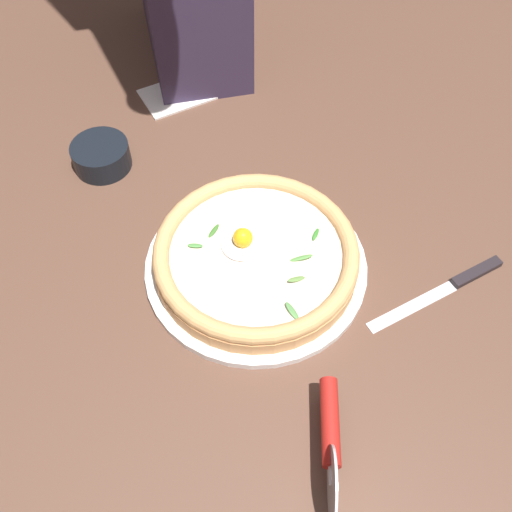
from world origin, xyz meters
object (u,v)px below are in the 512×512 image
object	(u,v)px
side_bowl	(101,156)
pizza_cutter	(331,441)
folded_napkin	(181,92)
table_knife	(456,283)
pizza	(256,255)

from	to	relation	value
side_bowl	pizza_cutter	size ratio (longest dim) A/B	0.56
pizza_cutter	folded_napkin	distance (m)	0.70
table_knife	side_bowl	bearing A→B (deg)	68.13
side_bowl	pizza	bearing A→B (deg)	-127.74
pizza	table_knife	xyz separation A→B (m)	(-0.02, -0.29, -0.03)
folded_napkin	pizza	bearing A→B (deg)	-158.58
pizza	side_bowl	size ratio (longest dim) A/B	3.09
side_bowl	table_knife	size ratio (longest dim) A/B	0.46
side_bowl	folded_napkin	xyz separation A→B (m)	(0.19, -0.11, -0.02)
pizza_cutter	folded_napkin	size ratio (longest dim) A/B	1.21
side_bowl	table_knife	distance (m)	0.60
pizza	folded_napkin	xyz separation A→B (m)	(0.39, 0.15, -0.03)
table_knife	pizza_cutter	bearing A→B (deg)	142.23
table_knife	folded_napkin	size ratio (longest dim) A/B	1.49
side_bowl	folded_napkin	world-z (taller)	side_bowl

